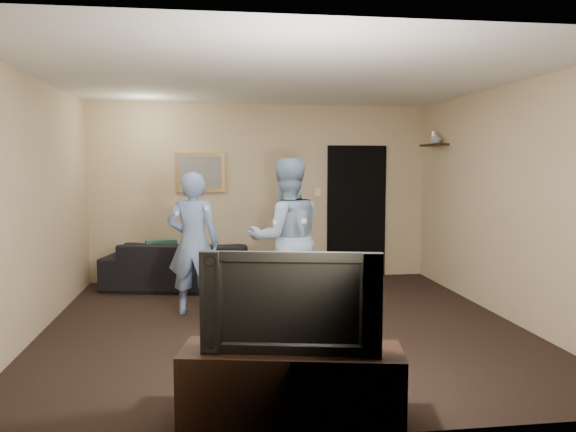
{
  "coord_description": "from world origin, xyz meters",
  "views": [
    {
      "loc": [
        -0.75,
        -5.83,
        1.73
      ],
      "look_at": [
        0.1,
        0.3,
        1.15
      ],
      "focal_mm": 35.0,
      "sensor_mm": 36.0,
      "label": 1
    }
  ],
  "objects": [
    {
      "name": "ground",
      "position": [
        0.0,
        0.0,
        0.0
      ],
      "size": [
        5.0,
        5.0,
        0.0
      ],
      "primitive_type": "plane",
      "color": "black",
      "rests_on": "ground"
    },
    {
      "name": "ceiling",
      "position": [
        0.0,
        0.0,
        2.6
      ],
      "size": [
        5.0,
        5.0,
        0.04
      ],
      "primitive_type": "cube",
      "color": "silver",
      "rests_on": "wall_back"
    },
    {
      "name": "wall_back",
      "position": [
        0.0,
        2.5,
        1.3
      ],
      "size": [
        5.0,
        0.04,
        2.6
      ],
      "primitive_type": "cube",
      "color": "#C8B085",
      "rests_on": "ground"
    },
    {
      "name": "wall_front",
      "position": [
        0.0,
        -2.5,
        1.3
      ],
      "size": [
        5.0,
        0.04,
        2.6
      ],
      "primitive_type": "cube",
      "color": "#C8B085",
      "rests_on": "ground"
    },
    {
      "name": "wall_left",
      "position": [
        -2.5,
        0.0,
        1.3
      ],
      "size": [
        0.04,
        5.0,
        2.6
      ],
      "primitive_type": "cube",
      "color": "#C8B085",
      "rests_on": "ground"
    },
    {
      "name": "wall_right",
      "position": [
        2.5,
        0.0,
        1.3
      ],
      "size": [
        0.04,
        5.0,
        2.6
      ],
      "primitive_type": "cube",
      "color": "#C8B085",
      "rests_on": "ground"
    },
    {
      "name": "sofa",
      "position": [
        -1.06,
        1.96,
        0.33
      ],
      "size": [
        2.4,
        1.36,
        0.66
      ],
      "primitive_type": "imported",
      "rotation": [
        0.0,
        0.0,
        2.92
      ],
      "color": "black",
      "rests_on": "ground"
    },
    {
      "name": "throw_pillow",
      "position": [
        -1.43,
        1.96,
        0.48
      ],
      "size": [
        0.44,
        0.23,
        0.42
      ],
      "primitive_type": "cube",
      "rotation": [
        0.0,
        0.0,
        0.23
      ],
      "color": "#18483A",
      "rests_on": "sofa"
    },
    {
      "name": "painting_frame",
      "position": [
        -0.9,
        2.48,
        1.6
      ],
      "size": [
        0.72,
        0.05,
        0.57
      ],
      "primitive_type": "cube",
      "color": "olive",
      "rests_on": "wall_back"
    },
    {
      "name": "painting_canvas",
      "position": [
        -0.9,
        2.45,
        1.6
      ],
      "size": [
        0.62,
        0.01,
        0.47
      ],
      "primitive_type": "cube",
      "color": "slate",
      "rests_on": "painting_frame"
    },
    {
      "name": "doorway",
      "position": [
        1.45,
        2.47,
        1.0
      ],
      "size": [
        0.9,
        0.06,
        2.0
      ],
      "primitive_type": "cube",
      "color": "black",
      "rests_on": "ground"
    },
    {
      "name": "light_switch",
      "position": [
        0.85,
        2.48,
        1.3
      ],
      "size": [
        0.08,
        0.02,
        0.12
      ],
      "primitive_type": "cube",
      "color": "silver",
      "rests_on": "wall_back"
    },
    {
      "name": "wall_shelf",
      "position": [
        2.39,
        1.8,
        1.99
      ],
      "size": [
        0.2,
        0.6,
        0.03
      ],
      "primitive_type": "cube",
      "color": "black",
      "rests_on": "wall_right"
    },
    {
      "name": "shelf_vase",
      "position": [
        2.39,
        1.74,
        2.08
      ],
      "size": [
        0.19,
        0.19,
        0.16
      ],
      "primitive_type": "imported",
      "rotation": [
        0.0,
        0.0,
        -0.26
      ],
      "color": "#B1B1B6",
      "rests_on": "wall_shelf"
    },
    {
      "name": "shelf_figurine",
      "position": [
        2.39,
        1.83,
        2.09
      ],
      "size": [
        0.06,
        0.06,
        0.18
      ],
      "primitive_type": "cylinder",
      "color": "silver",
      "rests_on": "wall_shelf"
    },
    {
      "name": "tv_console",
      "position": [
        -0.24,
        -2.27,
        0.25
      ],
      "size": [
        1.52,
        0.75,
        0.52
      ],
      "primitive_type": "cube",
      "rotation": [
        0.0,
        0.0,
        -0.2
      ],
      "color": "black",
      "rests_on": "ground"
    },
    {
      "name": "television",
      "position": [
        -0.24,
        -2.27,
        0.84
      ],
      "size": [
        1.16,
        0.38,
        0.67
      ],
      "primitive_type": "imported",
      "rotation": [
        0.0,
        0.0,
        -0.2
      ],
      "color": "black",
      "rests_on": "tv_console"
    },
    {
      "name": "wii_player_left",
      "position": [
        -0.96,
        0.61,
        0.82
      ],
      "size": [
        0.65,
        0.53,
        1.64
      ],
      "color": "#7694CD",
      "rests_on": "ground"
    },
    {
      "name": "wii_player_right",
      "position": [
        0.08,
        0.33,
        0.89
      ],
      "size": [
        0.96,
        0.79,
        1.79
      ],
      "color": "#8EABCE",
      "rests_on": "ground"
    }
  ]
}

